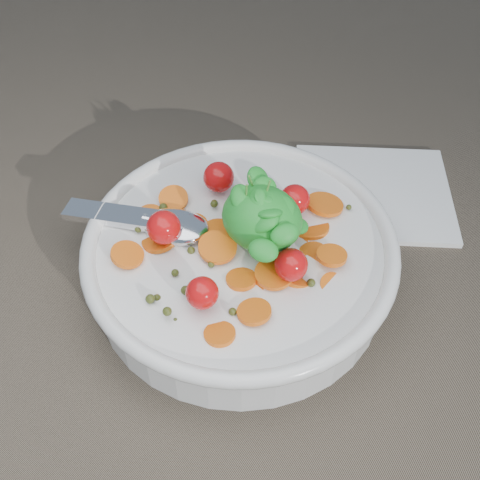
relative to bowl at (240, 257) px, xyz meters
The scene contains 3 objects.
ground 0.04m from the bowl, 111.17° to the right, with size 6.00×6.00×0.00m, color #695C4B.
bowl is the anchor object (origin of this frame).
napkin 0.18m from the bowl, 72.13° to the left, with size 0.16×0.14×0.01m, color white.
Camera 1 is at (0.19, -0.25, 0.43)m, focal length 45.00 mm.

